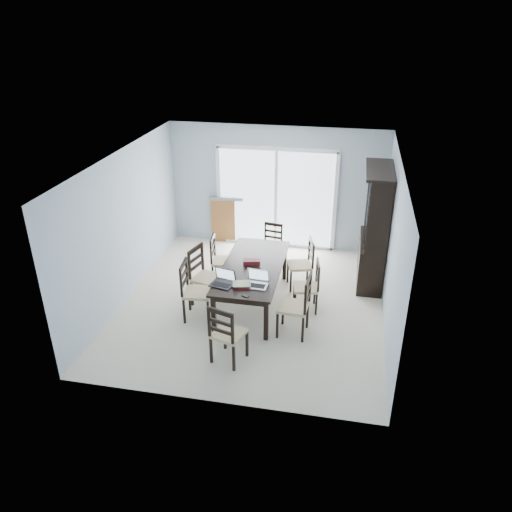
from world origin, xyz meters
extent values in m
plane|color=beige|center=(0.00, 0.00, 0.00)|extent=(5.00, 5.00, 0.00)
plane|color=white|center=(0.00, 0.00, 2.60)|extent=(5.00, 5.00, 0.00)
cube|color=#A0B1C0|center=(0.00, 2.50, 1.30)|extent=(4.50, 0.02, 2.60)
cube|color=#A0B1C0|center=(-2.25, 0.00, 1.30)|extent=(0.02, 5.00, 2.60)
cube|color=#A0B1C0|center=(2.25, 0.00, 1.30)|extent=(0.02, 5.00, 2.60)
cube|color=gray|center=(0.00, 3.50, -0.05)|extent=(4.50, 2.00, 0.10)
cube|color=#99999E|center=(0.00, 4.50, 0.55)|extent=(4.50, 0.06, 1.10)
cube|color=black|center=(0.00, 0.00, 0.73)|extent=(1.00, 2.20, 0.04)
cube|color=black|center=(0.00, 0.00, 0.67)|extent=(0.88, 2.08, 0.10)
cube|color=black|center=(-0.42, -1.00, 0.34)|extent=(0.07, 0.07, 0.69)
cube|color=black|center=(0.42, -1.00, 0.34)|extent=(0.07, 0.07, 0.69)
cube|color=black|center=(-0.42, 1.00, 0.34)|extent=(0.07, 0.07, 0.69)
cube|color=black|center=(0.42, 1.00, 0.34)|extent=(0.07, 0.07, 0.69)
cube|color=black|center=(2.01, 1.25, 0.42)|extent=(0.45, 1.30, 0.85)
cube|color=black|center=(2.04, 1.25, 1.50)|extent=(0.38, 1.30, 1.30)
cube|color=black|center=(2.01, 1.25, 2.17)|extent=(0.50, 1.38, 0.05)
cube|color=black|center=(1.84, 0.83, 1.50)|extent=(0.02, 0.36, 1.18)
cube|color=black|center=(1.84, 1.25, 1.50)|extent=(0.02, 0.36, 1.18)
cube|color=black|center=(1.84, 1.67, 1.50)|extent=(0.02, 0.36, 1.18)
cube|color=silver|center=(0.00, 2.48, 1.05)|extent=(2.40, 0.02, 2.10)
cube|color=white|center=(0.00, 2.46, 2.14)|extent=(2.52, 0.05, 0.08)
cube|color=white|center=(0.00, 2.46, 1.05)|extent=(0.06, 0.05, 2.10)
cube|color=white|center=(0.00, 2.46, 0.03)|extent=(2.52, 0.05, 0.05)
cube|color=black|center=(-1.01, -0.42, 0.23)|extent=(0.04, 0.04, 0.45)
cube|color=black|center=(-0.98, -0.81, 0.23)|extent=(0.04, 0.04, 0.45)
cube|color=black|center=(-0.62, -0.38, 0.23)|extent=(0.04, 0.04, 0.45)
cube|color=black|center=(-0.58, -0.78, 0.23)|extent=(0.04, 0.04, 0.45)
cube|color=tan|center=(-0.80, -0.60, 0.48)|extent=(0.48, 0.48, 0.05)
cube|color=black|center=(-0.91, 0.13, 0.23)|extent=(0.05, 0.05, 0.46)
cube|color=black|center=(-1.02, -0.26, 0.23)|extent=(0.05, 0.05, 0.46)
cube|color=black|center=(-0.52, 0.03, 0.23)|extent=(0.05, 0.05, 0.46)
cube|color=black|center=(-0.63, -0.37, 0.23)|extent=(0.05, 0.05, 0.46)
cube|color=tan|center=(-0.77, -0.12, 0.49)|extent=(0.55, 0.55, 0.05)
cube|color=black|center=(-0.88, 0.82, 0.21)|extent=(0.04, 0.04, 0.42)
cube|color=black|center=(-0.85, 0.45, 0.21)|extent=(0.04, 0.04, 0.42)
cube|color=black|center=(-0.51, 0.85, 0.21)|extent=(0.04, 0.04, 0.42)
cube|color=black|center=(-0.48, 0.49, 0.21)|extent=(0.04, 0.04, 0.42)
cube|color=tan|center=(-0.68, 0.65, 0.44)|extent=(0.45, 0.45, 0.05)
cube|color=black|center=(0.99, -0.96, 0.23)|extent=(0.04, 0.04, 0.46)
cube|color=black|center=(1.02, -0.55, 0.23)|extent=(0.04, 0.04, 0.46)
cube|color=black|center=(0.59, -0.93, 0.23)|extent=(0.04, 0.04, 0.46)
cube|color=black|center=(0.61, -0.53, 0.23)|extent=(0.04, 0.04, 0.46)
cube|color=tan|center=(0.80, -0.74, 0.48)|extent=(0.48, 0.48, 0.05)
cube|color=black|center=(1.13, -0.14, 0.20)|extent=(0.04, 0.04, 0.41)
cube|color=black|center=(1.07, 0.21, 0.20)|extent=(0.04, 0.04, 0.41)
cube|color=black|center=(0.77, -0.20, 0.20)|extent=(0.04, 0.04, 0.41)
cube|color=black|center=(0.71, 0.15, 0.20)|extent=(0.04, 0.04, 0.41)
cube|color=tan|center=(0.92, 0.00, 0.43)|extent=(0.46, 0.46, 0.05)
cube|color=black|center=(0.96, 0.63, 0.21)|extent=(0.04, 0.04, 0.42)
cube|color=black|center=(0.86, 0.99, 0.21)|extent=(0.04, 0.04, 0.42)
cube|color=black|center=(0.60, 0.52, 0.21)|extent=(0.04, 0.04, 0.42)
cube|color=black|center=(0.50, 0.88, 0.21)|extent=(0.04, 0.04, 0.42)
cube|color=tan|center=(0.73, 0.75, 0.45)|extent=(0.51, 0.51, 0.05)
cube|color=black|center=(-0.26, -1.72, 0.22)|extent=(0.04, 0.04, 0.43)
cube|color=black|center=(0.10, -1.83, 0.22)|extent=(0.04, 0.04, 0.43)
cube|color=black|center=(-0.15, -1.35, 0.22)|extent=(0.04, 0.04, 0.43)
cube|color=black|center=(0.22, -1.47, 0.22)|extent=(0.04, 0.04, 0.43)
cube|color=tan|center=(-0.02, -1.59, 0.46)|extent=(0.53, 0.53, 0.05)
cube|color=black|center=(0.26, 1.59, 0.19)|extent=(0.04, 0.04, 0.39)
cube|color=black|center=(-0.08, 1.64, 0.19)|extent=(0.04, 0.04, 0.39)
cube|color=black|center=(0.21, 1.25, 0.19)|extent=(0.04, 0.04, 0.39)
cube|color=black|center=(-0.13, 1.30, 0.19)|extent=(0.04, 0.04, 0.39)
cube|color=tan|center=(0.06, 1.45, 0.41)|extent=(0.44, 0.44, 0.05)
cube|color=black|center=(-0.35, -0.74, 0.76)|extent=(0.40, 0.32, 0.02)
cube|color=silver|center=(-0.35, -0.74, 0.88)|extent=(0.31, 0.11, 0.19)
cube|color=silver|center=(0.20, -0.67, 0.76)|extent=(0.37, 0.27, 0.02)
cube|color=silver|center=(0.20, -0.67, 0.88)|extent=(0.31, 0.06, 0.19)
cube|color=maroon|center=(-0.04, -0.70, 0.77)|extent=(0.28, 0.22, 0.03)
cube|color=gold|center=(-0.03, -0.70, 0.79)|extent=(0.33, 0.28, 0.01)
cube|color=black|center=(0.09, -1.00, 0.76)|extent=(0.13, 0.10, 0.01)
cube|color=#501015|center=(-0.03, 0.08, 0.79)|extent=(0.31, 0.20, 0.07)
cube|color=brown|center=(-0.58, 3.39, 0.48)|extent=(2.16, 1.98, 0.97)
cube|color=gray|center=(-0.58, 3.39, 1.00)|extent=(2.23, 2.04, 0.06)
camera|label=1|loc=(1.52, -7.35, 4.69)|focal=35.00mm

